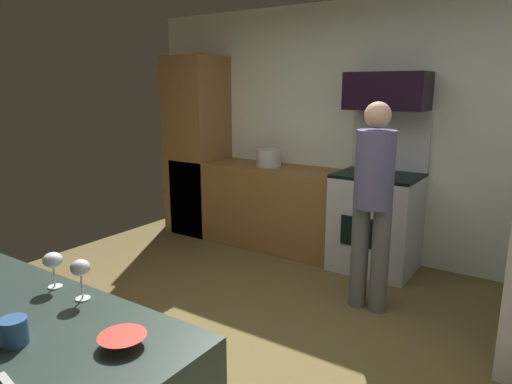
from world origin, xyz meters
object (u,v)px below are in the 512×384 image
Objects in this scene: mug_coffee at (14,331)px; stock_pot at (269,158)px; oven_range at (377,217)px; wine_glass_extra at (80,269)px; person_cook at (373,197)px; mixing_bowl_large at (123,341)px; microwave at (387,91)px; wine_glass_near at (53,261)px.

stock_pot is (-1.21, 3.51, 0.05)m from mug_coffee.
oven_range is 3.21m from wine_glass_extra.
stock_pot is (-1.50, 0.86, 0.07)m from person_cook.
oven_range is 5.56× the size of stock_pot.
person_cook is 5.94× the size of stock_pot.
wine_glass_extra is at bearing -92.43° from oven_range.
stock_pot is at bearing 150.15° from person_cook.
mixing_bowl_large is (0.28, -3.31, 0.40)m from oven_range.
wine_glass_extra is (-0.13, -3.26, -0.68)m from microwave.
mixing_bowl_large is 0.95× the size of wine_glass_extra.
wine_glass_near is at bearing -73.93° from stock_pot.
microwave is at bearing 3.67° from stock_pot.
wine_glass_near is (-0.59, -2.31, 0.10)m from person_cook.
wine_glass_extra reaches higher than mixing_bowl_large.
oven_range reaches higher than wine_glass_extra.
person_cook reaches higher than mug_coffee.
mug_coffee is (-0.29, -2.65, 0.02)m from person_cook.
mixing_bowl_large is at bearing -85.32° from microwave.
oven_range is 8.93× the size of wine_glass_extra.
wine_glass_near reaches higher than mug_coffee.
microwave is 3.67m from mug_coffee.
person_cook reaches higher than wine_glass_extra.
wine_glass_extra is at bearing -99.49° from person_cook.
microwave is 0.45× the size of person_cook.
microwave reaches higher than oven_range.
microwave is 3.50m from mixing_bowl_large.
wine_glass_extra reaches higher than mug_coffee.
oven_range is 0.98m from person_cook.
person_cook is at bearing 80.51° from wine_glass_extra.
mixing_bowl_large is at bearing -85.20° from oven_range.
mug_coffee is at bearing -90.59° from oven_range.
wine_glass_near is (-0.61, 0.15, 0.10)m from mixing_bowl_large.
wine_glass_near is at bearing -104.23° from person_cook.
oven_range is at bearing 87.57° from wine_glass_extra.
oven_range is at bearing 94.80° from mixing_bowl_large.
wine_glass_near is (-0.33, -3.25, -0.69)m from microwave.
wine_glass_near reaches higher than mixing_bowl_large.
stock_pot is at bearing 109.31° from wine_glass_extra.
microwave is 3.34m from wine_glass_near.
stock_pot is (-1.25, -0.08, -0.72)m from microwave.
stock_pot is (-0.91, 3.17, -0.03)m from wine_glass_near.
mixing_bowl_large is at bearing -19.14° from wine_glass_extra.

